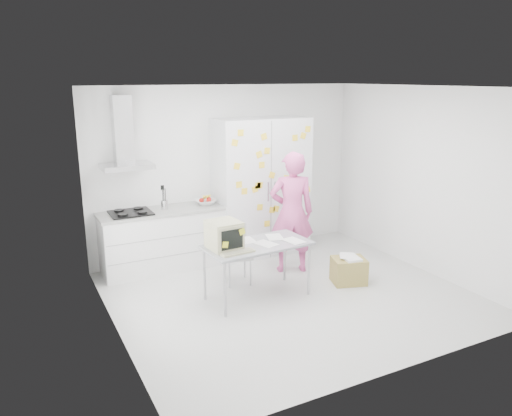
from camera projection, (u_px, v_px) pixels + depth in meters
name	position (u px, v px, depth m)	size (l,w,h in m)	color
floor	(290.00, 296.00, 6.64)	(4.50, 4.00, 0.02)	silver
walls	(265.00, 186.00, 6.91)	(4.52, 4.01, 2.70)	white
ceiling	(294.00, 87.00, 5.95)	(4.50, 4.00, 0.02)	white
counter_run	(163.00, 239.00, 7.45)	(1.84, 0.63, 1.28)	white
range_hood	(124.00, 140.00, 6.99)	(0.70, 0.48, 1.01)	silver
tall_cabinet	(261.00, 187.00, 8.00)	(1.50, 0.68, 2.20)	silver
person	(292.00, 212.00, 7.27)	(0.66, 0.43, 1.80)	#D45296
desk	(237.00, 240.00, 6.27)	(1.41, 0.78, 1.09)	gray
chair	(236.00, 250.00, 6.99)	(0.43, 0.43, 0.82)	#ADADAB
cardboard_box	(349.00, 270.00, 7.00)	(0.54, 0.48, 0.40)	#A08F45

